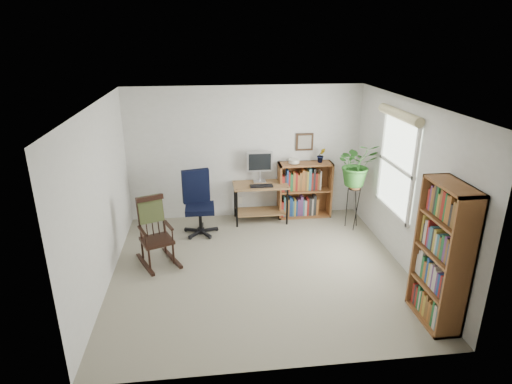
{
  "coord_description": "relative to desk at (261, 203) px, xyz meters",
  "views": [
    {
      "loc": [
        -0.7,
        -5.41,
        3.25
      ],
      "look_at": [
        0.0,
        0.4,
        1.05
      ],
      "focal_mm": 30.0,
      "sensor_mm": 36.0,
      "label": 1
    }
  ],
  "objects": [
    {
      "name": "wall_left",
      "position": [
        -2.34,
        -1.7,
        0.85
      ],
      "size": [
        0.0,
        4.0,
        2.4
      ],
      "primitive_type": "cube",
      "color": "silver",
      "rests_on": "ground"
    },
    {
      "name": "wall_front",
      "position": [
        -0.24,
        -3.7,
        0.85
      ],
      "size": [
        4.2,
        0.0,
        2.4
      ],
      "primitive_type": "cube",
      "color": "silver",
      "rests_on": "ground"
    },
    {
      "name": "monitor",
      "position": [
        -0.0,
        0.14,
        0.63
      ],
      "size": [
        0.46,
        0.16,
        0.56
      ],
      "primitive_type": null,
      "color": "#AFAFB3",
      "rests_on": "desk"
    },
    {
      "name": "office_chair",
      "position": [
        -1.09,
        -0.42,
        0.2
      ],
      "size": [
        0.73,
        0.73,
        1.1
      ],
      "primitive_type": null,
      "rotation": [
        0.0,
        0.0,
        0.24
      ],
      "color": "black",
      "rests_on": "floor"
    },
    {
      "name": "plant_stand",
      "position": [
        1.56,
        -0.5,
        0.08
      ],
      "size": [
        0.29,
        0.29,
        0.86
      ],
      "primitive_type": null,
      "rotation": [
        0.0,
        0.0,
        0.24
      ],
      "color": "black",
      "rests_on": "floor"
    },
    {
      "name": "ceiling",
      "position": [
        -0.24,
        -1.7,
        2.05
      ],
      "size": [
        4.2,
        4.0,
        0.0
      ],
      "primitive_type": "cube",
      "color": "silver",
      "rests_on": "ground"
    },
    {
      "name": "wall_back",
      "position": [
        -0.24,
        0.3,
        0.85
      ],
      "size": [
        4.2,
        0.0,
        2.4
      ],
      "primitive_type": "cube",
      "color": "silver",
      "rests_on": "ground"
    },
    {
      "name": "floor",
      "position": [
        -0.24,
        -1.7,
        -0.35
      ],
      "size": [
        4.2,
        4.0,
        0.0
      ],
      "primitive_type": "cube",
      "color": "gray",
      "rests_on": "ground"
    },
    {
      "name": "rocking_chair",
      "position": [
        -1.71,
        -1.36,
        0.17
      ],
      "size": [
        0.84,
        1.03,
        1.03
      ],
      "primitive_type": null,
      "rotation": [
        0.0,
        0.0,
        0.39
      ],
      "color": "black",
      "rests_on": "floor"
    },
    {
      "name": "window",
      "position": [
        1.82,
        -1.4,
        1.05
      ],
      "size": [
        0.12,
        1.2,
        1.5
      ],
      "primitive_type": null,
      "color": "silver",
      "rests_on": "wall_right"
    },
    {
      "name": "spider_plant",
      "position": [
        1.56,
        -0.5,
        1.18
      ],
      "size": [
        1.69,
        1.88,
        1.46
      ],
      "primitive_type": "imported",
      "color": "#296222",
      "rests_on": "plant_stand"
    },
    {
      "name": "low_bookshelf",
      "position": [
        0.84,
        0.12,
        0.17
      ],
      "size": [
        0.98,
        0.33,
        1.03
      ],
      "primitive_type": null,
      "color": "brown",
      "rests_on": "floor"
    },
    {
      "name": "framed_picture",
      "position": [
        0.84,
        0.27,
        1.03
      ],
      "size": [
        0.32,
        0.04,
        0.32
      ],
      "primitive_type": null,
      "color": "black",
      "rests_on": "wall_back"
    },
    {
      "name": "potted_plant_small",
      "position": [
        1.12,
        0.13,
        0.73
      ],
      "size": [
        0.13,
        0.24,
        0.11
      ],
      "primitive_type": "imported",
      "color": "#296222",
      "rests_on": "low_bookshelf"
    },
    {
      "name": "tall_bookshelf",
      "position": [
        1.68,
        -3.1,
        0.51
      ],
      "size": [
        0.32,
        0.75,
        1.72
      ],
      "primitive_type": null,
      "color": "brown",
      "rests_on": "floor"
    },
    {
      "name": "desk",
      "position": [
        0.0,
        0.0,
        0.0
      ],
      "size": [
        0.97,
        0.54,
        0.7
      ],
      "primitive_type": null,
      "color": "olive",
      "rests_on": "floor"
    },
    {
      "name": "wall_right",
      "position": [
        1.86,
        -1.7,
        0.85
      ],
      "size": [
        0.0,
        4.0,
        2.4
      ],
      "primitive_type": "cube",
      "color": "silver",
      "rests_on": "ground"
    },
    {
      "name": "keyboard",
      "position": [
        -0.0,
        -0.12,
        0.36
      ],
      "size": [
        0.4,
        0.15,
        0.02
      ],
      "primitive_type": "cube",
      "color": "black",
      "rests_on": "desk"
    }
  ]
}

